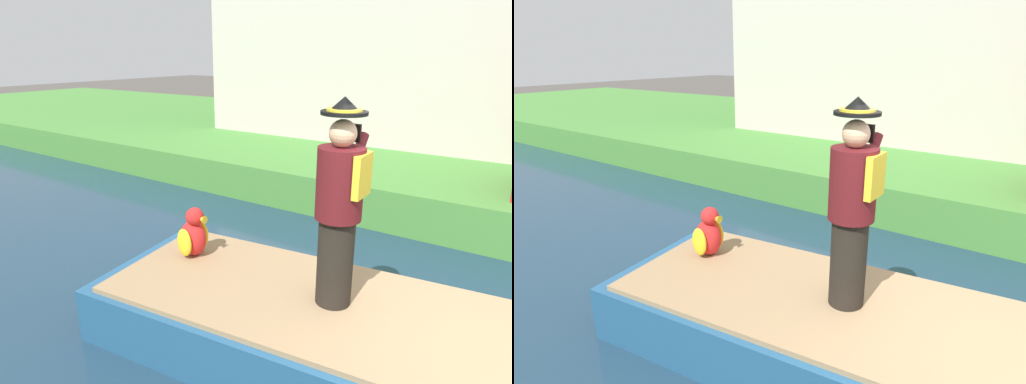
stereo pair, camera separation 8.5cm
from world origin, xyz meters
The scene contains 3 objects.
boat centered at (0.00, 1.48, 0.40)m, with size 2.28×4.38×0.61m.
person_pirate centered at (0.06, 1.27, 1.64)m, with size 0.61×0.42×1.85m.
parrot_plush centered at (0.05, 2.97, 0.95)m, with size 0.36×0.35×0.57m.
Camera 1 is at (-3.20, -0.11, 2.89)m, focal length 30.36 mm.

